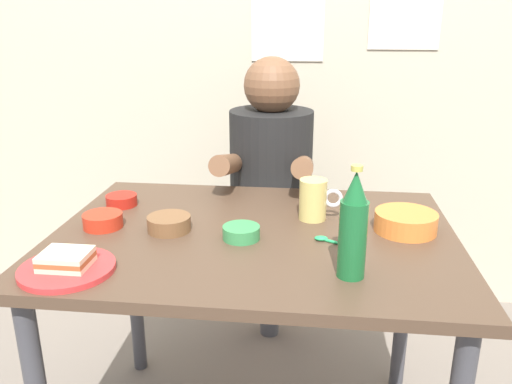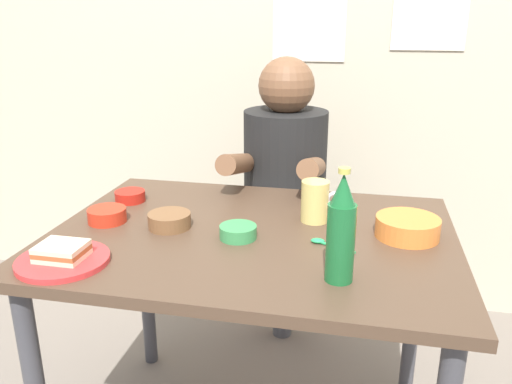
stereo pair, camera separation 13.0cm
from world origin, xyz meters
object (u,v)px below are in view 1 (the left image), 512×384
(person_seated, at_px, (271,164))
(sandwich, at_px, (66,259))
(dip_bowl_green, at_px, (241,232))
(stool, at_px, (270,260))
(dining_table, at_px, (254,263))
(beer_bottle, at_px, (353,228))
(beer_mug, at_px, (314,199))
(plate_orange, at_px, (67,269))

(person_seated, xyz_separation_m, sandwich, (-0.39, -0.90, 0.01))
(person_seated, relative_size, dip_bowl_green, 7.20)
(stool, bearing_deg, dip_bowl_green, -91.67)
(dining_table, height_order, sandwich, sandwich)
(person_seated, height_order, dip_bowl_green, person_seated)
(person_seated, distance_m, beer_bottle, 0.89)
(stool, distance_m, beer_bottle, 1.03)
(sandwich, bearing_deg, dining_table, 35.00)
(stool, distance_m, dip_bowl_green, 0.79)
(dip_bowl_green, bearing_deg, stool, 88.33)
(person_seated, bearing_deg, dip_bowl_green, -91.70)
(beer_mug, relative_size, dip_bowl_green, 1.26)
(dining_table, distance_m, plate_orange, 0.50)
(stool, distance_m, beer_mug, 0.70)
(stool, height_order, beer_bottle, beer_bottle)
(beer_mug, relative_size, beer_bottle, 0.48)
(stool, bearing_deg, plate_orange, -113.39)
(beer_mug, bearing_deg, beer_bottle, -75.77)
(stool, distance_m, person_seated, 0.42)
(person_seated, xyz_separation_m, beer_bottle, (0.26, -0.85, 0.09))
(dining_table, bearing_deg, stool, 90.77)
(person_seated, height_order, plate_orange, person_seated)
(plate_orange, xyz_separation_m, beer_bottle, (0.65, 0.06, 0.11))
(beer_mug, bearing_deg, dining_table, -143.37)
(stool, relative_size, person_seated, 0.63)
(dining_table, bearing_deg, sandwich, -145.00)
(plate_orange, xyz_separation_m, sandwich, (0.00, 0.00, 0.02))
(sandwich, bearing_deg, stool, 66.61)
(dining_table, bearing_deg, beer_mug, 36.63)
(dining_table, height_order, dip_bowl_green, dip_bowl_green)
(person_seated, relative_size, plate_orange, 3.27)
(stool, xyz_separation_m, person_seated, (0.00, -0.01, 0.42))
(plate_orange, height_order, beer_bottle, beer_bottle)
(stool, bearing_deg, beer_bottle, -73.28)
(sandwich, bearing_deg, beer_mug, 35.47)
(stool, xyz_separation_m, beer_bottle, (0.26, -0.86, 0.51))
(sandwich, height_order, beer_mug, beer_mug)
(dining_table, relative_size, sandwich, 10.00)
(dip_bowl_green, bearing_deg, plate_orange, -147.91)
(beer_bottle, bearing_deg, beer_mug, 104.23)
(stool, relative_size, beer_bottle, 1.72)
(stool, relative_size, beer_mug, 3.57)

